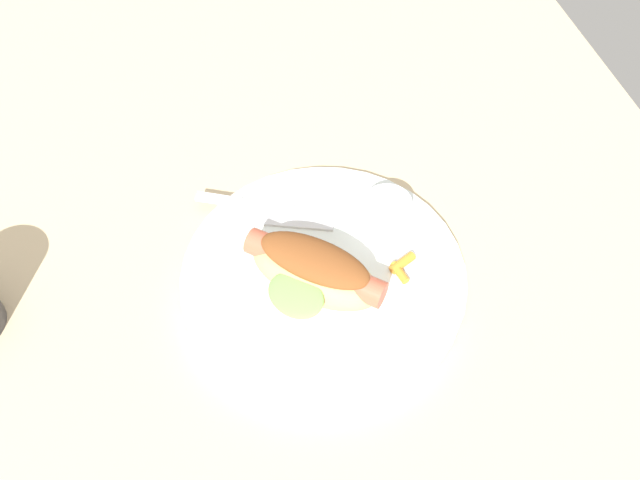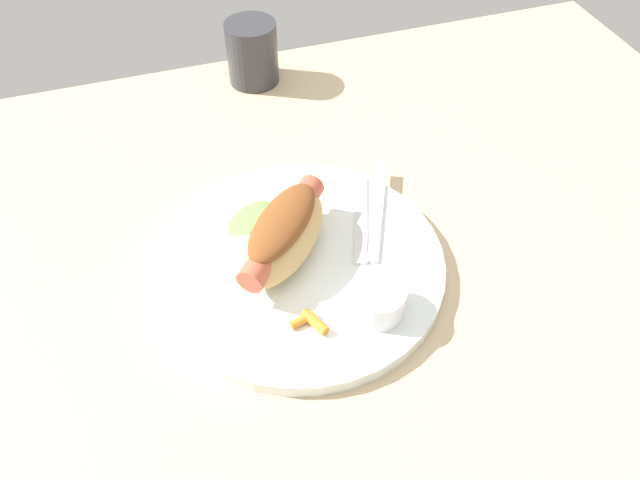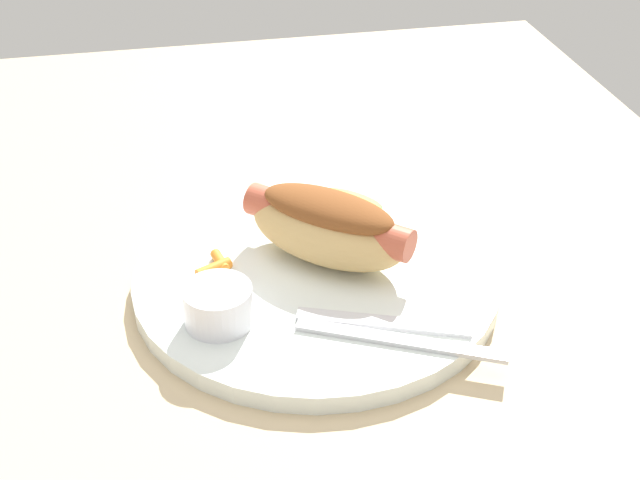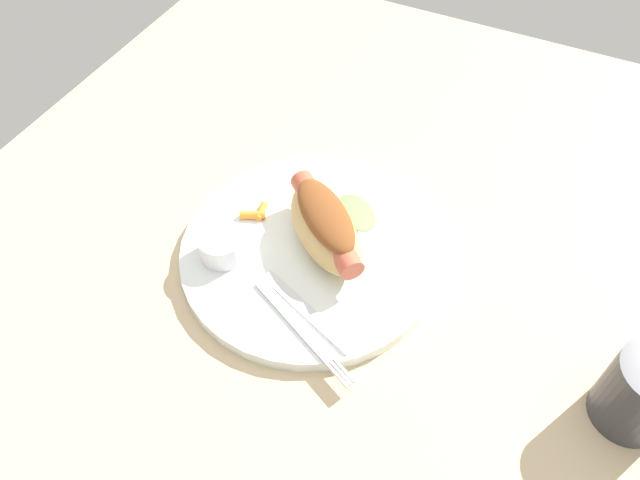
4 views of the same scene
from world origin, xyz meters
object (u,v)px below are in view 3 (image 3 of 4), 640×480
at_px(fork, 396,340).
at_px(carrot_garnish, 216,266).
at_px(hot_dog, 328,225).
at_px(knife, 384,323).
at_px(plate, 316,278).
at_px(sauce_ramekin, 218,305).

height_order(fork, carrot_garnish, carrot_garnish).
relative_size(fork, carrot_garnish, 4.23).
height_order(hot_dog, knife, hot_dog).
relative_size(plate, carrot_garnish, 8.64).
height_order(hot_dog, fork, hot_dog).
relative_size(hot_dog, fork, 1.00).
distance_m(hot_dog, knife, 0.10).
bearing_deg(knife, hot_dog, 124.04).
distance_m(hot_dog, fork, 0.12).
xyz_separation_m(hot_dog, knife, (-0.10, -0.02, -0.03)).
xyz_separation_m(plate, fork, (-0.10, -0.04, 0.01)).
bearing_deg(plate, knife, -155.56).
height_order(fork, knife, same).
height_order(plate, hot_dog, hot_dog).
bearing_deg(fork, carrot_garnish, 161.34).
height_order(hot_dog, carrot_garnish, hot_dog).
xyz_separation_m(sauce_ramekin, knife, (-0.03, -0.12, -0.01)).
bearing_deg(carrot_garnish, hot_dog, -90.34).
bearing_deg(sauce_ramekin, fork, -111.72).
bearing_deg(sauce_ramekin, plate, -58.83).
relative_size(sauce_ramekin, carrot_garnish, 1.51).
distance_m(knife, carrot_garnish, 0.15).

